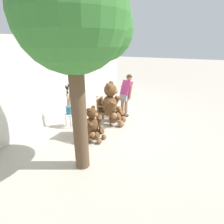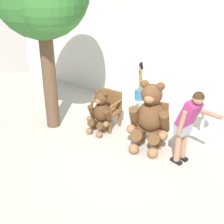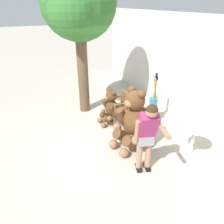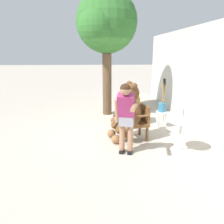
# 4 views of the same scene
# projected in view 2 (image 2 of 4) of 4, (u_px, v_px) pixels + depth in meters

# --- Properties ---
(ground_plane) EXTENTS (60.00, 60.00, 0.00)m
(ground_plane) POSITION_uv_depth(u_px,v_px,m) (113.00, 146.00, 6.61)
(ground_plane) COLOR #B2A899
(back_wall) EXTENTS (10.00, 0.16, 2.80)m
(back_wall) POSITION_uv_depth(u_px,v_px,m) (166.00, 55.00, 7.77)
(back_wall) COLOR beige
(back_wall) RESTS_ON ground
(wooden_chair_left) EXTENTS (0.56, 0.52, 0.86)m
(wooden_chair_left) POSITION_uv_depth(u_px,v_px,m) (108.00, 108.00, 7.21)
(wooden_chair_left) COLOR brown
(wooden_chair_left) RESTS_ON ground
(wooden_chair_right) EXTENTS (0.66, 0.62, 0.86)m
(wooden_chair_right) POSITION_uv_depth(u_px,v_px,m) (154.00, 122.00, 6.62)
(wooden_chair_right) COLOR brown
(wooden_chair_right) RESTS_ON ground
(teddy_bear_large) EXTENTS (0.90, 0.89, 1.44)m
(teddy_bear_large) POSITION_uv_depth(u_px,v_px,m) (150.00, 116.00, 6.31)
(teddy_bear_large) COLOR brown
(teddy_bear_large) RESTS_ON ground
(teddy_bear_small) EXTENTS (0.60, 0.56, 0.99)m
(teddy_bear_small) POSITION_uv_depth(u_px,v_px,m) (101.00, 112.00, 6.98)
(teddy_bear_small) COLOR #4C3019
(teddy_bear_small) RESTS_ON ground
(person_visitor) EXTENTS (0.82, 0.48, 1.55)m
(person_visitor) POSITION_uv_depth(u_px,v_px,m) (188.00, 121.00, 5.67)
(person_visitor) COLOR black
(person_visitor) RESTS_ON ground
(white_stool) EXTENTS (0.34, 0.34, 0.46)m
(white_stool) POSITION_uv_depth(u_px,v_px,m) (139.00, 103.00, 7.70)
(white_stool) COLOR silver
(white_stool) RESTS_ON ground
(brush_bucket) EXTENTS (0.22, 0.22, 0.96)m
(brush_bucket) POSITION_uv_depth(u_px,v_px,m) (139.00, 91.00, 7.56)
(brush_bucket) COLOR teal
(brush_bucket) RESTS_ON white_stool
(round_side_table) EXTENTS (0.56, 0.56, 0.72)m
(round_side_table) POSITION_uv_depth(u_px,v_px,m) (203.00, 118.00, 6.82)
(round_side_table) COLOR white
(round_side_table) RESTS_ON ground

